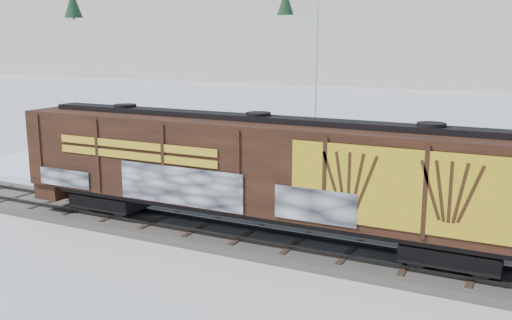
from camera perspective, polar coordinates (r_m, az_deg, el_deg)
The scene contains 9 objects.
ground at distance 22.55m, azimuth -5.47°, elevation -7.35°, with size 500.00×500.00×0.00m, color white.
rail_track at distance 22.50m, azimuth -5.47°, elevation -7.00°, with size 50.00×3.40×0.43m.
parking_strip at distance 28.89m, azimuth 2.48°, elevation -3.01°, with size 40.00×8.00×0.03m, color white.
hillside at distance 158.35m, azimuth 23.25°, elevation 13.30°, with size 360.00×110.00×93.00m.
hopper_railcar at distance 20.58m, azimuth 0.23°, elevation -0.82°, with size 19.92×3.06×4.36m.
flagpole at distance 34.18m, azimuth 6.18°, elevation 7.01°, with size 2.30×0.90×12.28m.
car_silver at distance 32.51m, azimuth -8.68°, elevation -0.10°, with size 1.76×4.37×1.49m, color #A8ABAF.
car_white at distance 29.00m, azimuth -1.47°, elevation -1.20°, with size 1.79×5.12×1.69m, color silver.
car_dark at distance 26.23m, azimuth 11.77°, elevation -3.10°, with size 2.03×5.00×1.45m, color black.
Camera 1 is at (11.47, -17.98, 7.33)m, focal length 40.00 mm.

